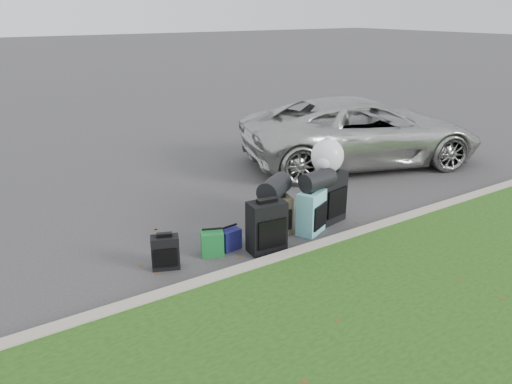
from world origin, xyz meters
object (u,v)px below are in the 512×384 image
suitcase_olive (277,216)px  suitcase_large_black_left (267,227)px  suitcase_teal (311,212)px  tote_navy (229,239)px  suv (362,131)px  suitcase_small_black (165,252)px  tote_green (212,243)px  suitcase_large_black_right (328,197)px

suitcase_olive → suitcase_large_black_left: bearing=-126.7°
suitcase_teal → suitcase_olive: bearing=124.9°
tote_navy → suv: bearing=18.2°
suitcase_large_black_left → suitcase_small_black: bearing=173.6°
suitcase_olive → suitcase_teal: suitcase_teal is taller
suitcase_large_black_left → tote_navy: suitcase_large_black_left is taller
suitcase_teal → tote_green: bearing=148.8°
suitcase_olive → suitcase_large_black_right: bearing=8.5°
suv → suitcase_large_black_right: size_ratio=6.33×
suitcase_olive → suitcase_teal: 0.50m
suv → suitcase_teal: (-3.11, -2.17, -0.37)m
suv → suitcase_large_black_right: bearing=145.4°
suitcase_small_black → suitcase_large_black_right: suitcase_large_black_right is taller
suv → tote_green: (-4.65, -2.00, -0.52)m
suv → suitcase_teal: bearing=143.2°
suitcase_teal → suitcase_large_black_right: 0.53m
suitcase_large_black_right → suitcase_large_black_left: bearing=-177.3°
suitcase_small_black → suitcase_large_black_left: bearing=9.2°
suitcase_large_black_left → suitcase_large_black_right: 1.40m
suitcase_teal → suitcase_large_black_left: bearing=164.2°
suv → tote_navy: 4.82m
suitcase_teal → suitcase_small_black: bearing=150.9°
suitcase_large_black_right → tote_navy: (-1.74, 0.02, -0.25)m
suitcase_olive → suv: bearing=41.1°
suitcase_small_black → suitcase_olive: 1.78m
suitcase_large_black_left → suitcase_olive: bearing=47.4°
suitcase_large_black_right → tote_green: bearing=169.6°
suitcase_small_black → suitcase_large_black_left: (1.33, -0.31, 0.14)m
suitcase_small_black → tote_green: 0.67m
suitcase_large_black_right → suv: bearing=26.6°
suitcase_small_black → suitcase_large_black_left: size_ratio=0.61×
suv → suitcase_large_black_right: suv is taller
suv → suitcase_olive: 4.05m
suitcase_teal → tote_navy: suitcase_teal is taller
suitcase_small_black → suitcase_teal: bearing=17.8°
suv → suitcase_large_black_left: 4.62m
suitcase_olive → suitcase_large_black_right: 0.92m
suitcase_olive → suitcase_teal: bearing=-18.0°
suitcase_teal → suitcase_large_black_right: (0.49, 0.19, 0.07)m
tote_navy → suitcase_olive: bearing=-2.8°
suitcase_large_black_right → tote_navy: 1.76m
suv → suitcase_teal: 3.81m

